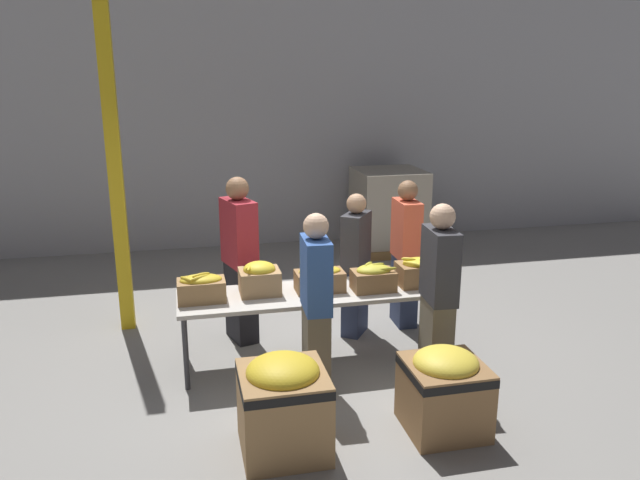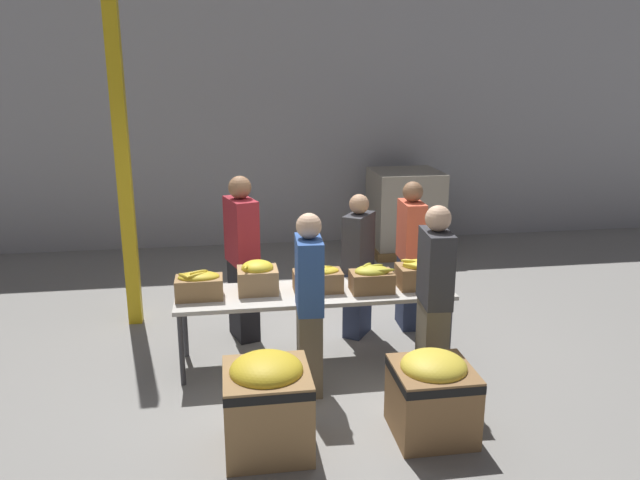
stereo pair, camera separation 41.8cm
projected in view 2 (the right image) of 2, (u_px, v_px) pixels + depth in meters
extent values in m
plane|color=gray|center=(315.00, 360.00, 6.31)|extent=(30.00, 30.00, 0.00)
cube|color=#A8A8AD|center=(274.00, 123.00, 10.07)|extent=(16.00, 0.08, 4.00)
cube|color=beige|center=(315.00, 293.00, 6.12)|extent=(2.70, 0.73, 0.04)
cylinder|color=#38383D|center=(182.00, 350.00, 5.74)|extent=(0.05, 0.05, 0.70)
cylinder|color=#38383D|center=(449.00, 332.00, 6.12)|extent=(0.05, 0.05, 0.70)
cylinder|color=#38383D|center=(185.00, 324.00, 6.32)|extent=(0.05, 0.05, 0.70)
cylinder|color=#38383D|center=(429.00, 309.00, 6.70)|extent=(0.05, 0.05, 0.70)
cube|color=#A37A4C|center=(199.00, 288.00, 5.91)|extent=(0.44, 0.27, 0.20)
ellipsoid|color=gold|center=(199.00, 277.00, 5.89)|extent=(0.39, 0.23, 0.09)
ellipsoid|color=gold|center=(184.00, 276.00, 5.83)|extent=(0.14, 0.16, 0.05)
ellipsoid|color=gold|center=(198.00, 275.00, 5.83)|extent=(0.20, 0.15, 0.05)
ellipsoid|color=gold|center=(190.00, 274.00, 5.88)|extent=(0.22, 0.05, 0.04)
ellipsoid|color=gold|center=(199.00, 272.00, 5.87)|extent=(0.19, 0.12, 0.05)
cube|color=tan|center=(258.00, 280.00, 6.07)|extent=(0.39, 0.32, 0.24)
ellipsoid|color=yellow|center=(257.00, 268.00, 6.03)|extent=(0.31, 0.29, 0.14)
ellipsoid|color=yellow|center=(249.00, 264.00, 6.02)|extent=(0.15, 0.18, 0.04)
ellipsoid|color=yellow|center=(247.00, 267.00, 5.94)|extent=(0.08, 0.15, 0.04)
cube|color=olive|center=(318.00, 281.00, 6.11)|extent=(0.47, 0.27, 0.20)
ellipsoid|color=gold|center=(318.00, 271.00, 6.08)|extent=(0.42, 0.23, 0.08)
ellipsoid|color=gold|center=(322.00, 268.00, 6.07)|extent=(0.22, 0.10, 0.05)
ellipsoid|color=gold|center=(326.00, 269.00, 6.07)|extent=(0.07, 0.16, 0.04)
cube|color=olive|center=(372.00, 282.00, 6.09)|extent=(0.41, 0.27, 0.20)
ellipsoid|color=gold|center=(372.00, 271.00, 6.06)|extent=(0.34, 0.24, 0.11)
ellipsoid|color=gold|center=(367.00, 265.00, 6.09)|extent=(0.14, 0.15, 0.05)
ellipsoid|color=gold|center=(384.00, 270.00, 6.00)|extent=(0.22, 0.06, 0.04)
ellipsoid|color=gold|center=(376.00, 266.00, 6.07)|extent=(0.16, 0.08, 0.04)
cube|color=olive|center=(419.00, 276.00, 6.21)|extent=(0.43, 0.31, 0.22)
ellipsoid|color=yellow|center=(419.00, 265.00, 6.18)|extent=(0.34, 0.26, 0.10)
ellipsoid|color=yellow|center=(412.00, 266.00, 6.08)|extent=(0.18, 0.19, 0.06)
ellipsoid|color=yellow|center=(408.00, 261.00, 6.15)|extent=(0.15, 0.10, 0.04)
ellipsoid|color=yellow|center=(426.00, 262.00, 6.13)|extent=(0.21, 0.13, 0.04)
cube|color=#2D3856|center=(409.00, 293.00, 7.07)|extent=(0.22, 0.39, 0.79)
cube|color=#EA5B3D|center=(411.00, 231.00, 6.88)|extent=(0.24, 0.46, 0.66)
sphere|color=#896042|center=(413.00, 192.00, 6.76)|extent=(0.22, 0.22, 0.22)
cube|color=#6B604C|center=(309.00, 350.00, 5.64)|extent=(0.23, 0.39, 0.79)
cube|color=#2D5199|center=(309.00, 274.00, 5.45)|extent=(0.25, 0.46, 0.65)
sphere|color=#DBAD89|center=(309.00, 226.00, 5.33)|extent=(0.22, 0.22, 0.22)
cube|color=#2D3856|center=(357.00, 302.00, 6.85)|extent=(0.37, 0.41, 0.75)
cube|color=#333338|center=(358.00, 242.00, 6.67)|extent=(0.42, 0.47, 0.62)
sphere|color=tan|center=(359.00, 204.00, 6.56)|extent=(0.21, 0.21, 0.21)
cube|color=#6B604C|center=(432.00, 345.00, 5.72)|extent=(0.24, 0.40, 0.81)
cube|color=#333338|center=(436.00, 268.00, 5.52)|extent=(0.26, 0.48, 0.67)
sphere|color=#DBAD89|center=(438.00, 218.00, 5.40)|extent=(0.23, 0.23, 0.23)
cube|color=black|center=(244.00, 300.00, 6.76)|extent=(0.33, 0.45, 0.85)
cube|color=maroon|center=(241.00, 231.00, 6.56)|extent=(0.37, 0.53, 0.70)
sphere|color=#896042|center=(240.00, 187.00, 6.43)|extent=(0.24, 0.24, 0.24)
cube|color=#A37A4C|center=(267.00, 410.00, 4.77)|extent=(0.65, 0.65, 0.66)
cube|color=black|center=(267.00, 378.00, 4.70)|extent=(0.66, 0.66, 0.07)
ellipsoid|color=gold|center=(266.00, 370.00, 4.68)|extent=(0.56, 0.56, 0.23)
cube|color=olive|center=(432.00, 401.00, 4.98)|extent=(0.62, 0.62, 0.58)
cube|color=black|center=(433.00, 374.00, 4.91)|extent=(0.62, 0.62, 0.07)
ellipsoid|color=yellow|center=(434.00, 367.00, 4.90)|extent=(0.52, 0.52, 0.22)
cube|color=gold|center=(122.00, 150.00, 6.74)|extent=(0.15, 0.15, 4.00)
cube|color=olive|center=(403.00, 247.00, 10.07)|extent=(1.13, 1.13, 0.13)
cube|color=#A39984|center=(405.00, 208.00, 9.89)|extent=(1.04, 1.04, 1.18)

